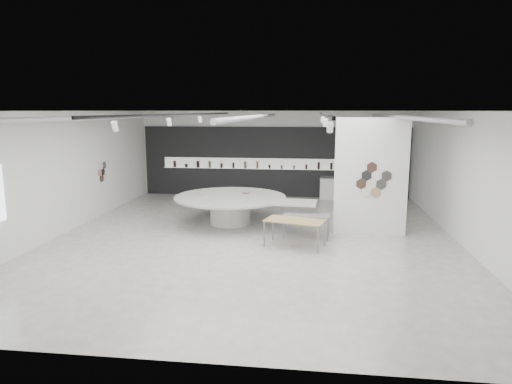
# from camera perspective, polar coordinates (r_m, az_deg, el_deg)

# --- Properties ---
(room) EXTENTS (12.02, 14.02, 3.82)m
(room) POSITION_cam_1_polar(r_m,az_deg,el_deg) (13.48, -0.64, 2.75)
(room) COLOR #B9B7AF
(room) RESTS_ON ground
(back_wall_display) EXTENTS (11.80, 0.27, 3.10)m
(back_wall_display) POSITION_cam_1_polar(r_m,az_deg,el_deg) (20.39, 2.03, 3.76)
(back_wall_display) COLOR black
(back_wall_display) RESTS_ON ground
(partition_column) EXTENTS (2.20, 0.38, 3.60)m
(partition_column) POSITION_cam_1_polar(r_m,az_deg,el_deg) (14.50, 14.14, 1.87)
(partition_column) COLOR white
(partition_column) RESTS_ON ground
(display_island) EXTENTS (4.95, 4.03, 0.97)m
(display_island) POSITION_cam_1_polar(r_m,az_deg,el_deg) (15.46, -2.97, -1.75)
(display_island) COLOR white
(display_island) RESTS_ON ground
(sample_table_wood) EXTENTS (1.80, 1.22, 0.77)m
(sample_table_wood) POSITION_cam_1_polar(r_m,az_deg,el_deg) (12.92, 4.87, -3.76)
(sample_table_wood) COLOR tan
(sample_table_wood) RESTS_ON ground
(sample_table_stone) EXTENTS (1.44, 0.81, 0.71)m
(sample_table_stone) POSITION_cam_1_polar(r_m,az_deg,el_deg) (13.88, 6.35, -3.08)
(sample_table_stone) COLOR slate
(sample_table_stone) RESTS_ON ground
(kitchen_counter) EXTENTS (1.74, 0.78, 1.34)m
(kitchen_counter) POSITION_cam_1_polar(r_m,az_deg,el_deg) (20.08, 10.40, 0.45)
(kitchen_counter) COLOR white
(kitchen_counter) RESTS_ON ground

